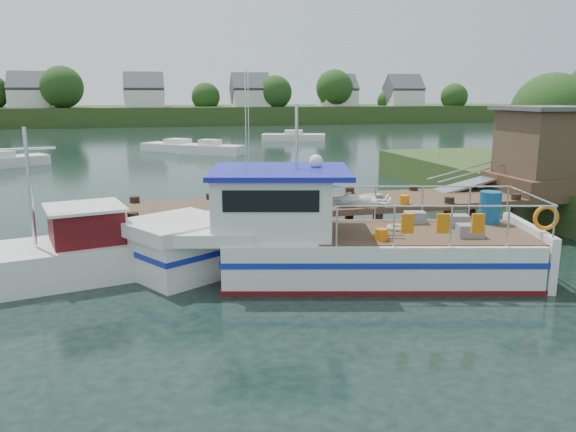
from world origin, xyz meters
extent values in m
plane|color=black|center=(0.00, 0.00, 0.00)|extent=(160.00, 160.00, 0.00)
cylinder|color=#332114|center=(14.00, 6.00, 1.52)|extent=(0.50, 0.50, 3.05)
sphere|color=#234317|center=(14.00, 6.00, 3.96)|extent=(3.90, 3.90, 3.90)
cube|color=#31461D|center=(0.00, 84.00, 1.40)|extent=(140.00, 24.00, 3.00)
cylinder|color=#332114|center=(-17.00, 75.00, 2.40)|extent=(0.60, 0.60, 4.80)
sphere|color=#234317|center=(-17.00, 75.00, 5.95)|extent=(6.34, 6.34, 6.34)
cylinder|color=#332114|center=(-6.00, 77.00, 1.50)|extent=(0.60, 0.60, 3.00)
sphere|color=#234317|center=(-6.00, 77.00, 3.72)|extent=(3.96, 3.96, 3.96)
cylinder|color=#332114|center=(5.00, 79.00, 1.80)|extent=(0.60, 0.60, 3.60)
sphere|color=#234317|center=(5.00, 79.00, 4.46)|extent=(4.75, 4.75, 4.75)
cylinder|color=#332114|center=(16.00, 75.00, 2.10)|extent=(0.60, 0.60, 4.20)
sphere|color=#234317|center=(16.00, 75.00, 5.21)|extent=(5.54, 5.54, 5.54)
cylinder|color=#332114|center=(27.00, 77.00, 2.40)|extent=(0.60, 0.60, 4.80)
sphere|color=#234317|center=(27.00, 77.00, 5.95)|extent=(6.34, 6.34, 6.34)
cylinder|color=#332114|center=(38.00, 79.00, 1.50)|extent=(0.60, 0.60, 3.00)
sphere|color=#234317|center=(38.00, 79.00, 3.72)|extent=(3.96, 3.96, 3.96)
cylinder|color=#332114|center=(49.00, 75.00, 1.80)|extent=(0.60, 0.60, 3.60)
sphere|color=#234317|center=(49.00, 75.00, 4.46)|extent=(4.75, 4.75, 4.75)
cube|color=silver|center=(-22.00, 78.00, 4.00)|extent=(6.00, 5.00, 3.00)
cube|color=#47474C|center=(-22.00, 78.00, 5.90)|extent=(6.20, 5.09, 5.09)
cube|color=silver|center=(-5.00, 77.00, 4.00)|extent=(6.00, 5.00, 3.00)
cube|color=#47474C|center=(-5.00, 77.00, 5.90)|extent=(6.20, 5.09, 5.09)
cube|color=silver|center=(12.00, 76.00, 4.00)|extent=(6.00, 5.00, 3.00)
cube|color=#47474C|center=(12.00, 76.00, 5.90)|extent=(6.20, 5.09, 5.09)
cube|color=silver|center=(28.00, 78.00, 4.00)|extent=(6.00, 5.00, 3.00)
cube|color=#47474C|center=(28.00, 78.00, 5.90)|extent=(6.20, 5.09, 5.09)
cube|color=silver|center=(40.00, 77.00, 4.00)|extent=(6.00, 5.00, 3.00)
cube|color=#47474C|center=(40.00, 77.00, 5.90)|extent=(6.20, 5.09, 5.09)
cube|color=#4D3624|center=(2.00, 0.00, 1.30)|extent=(16.00, 3.00, 0.20)
cylinder|color=black|center=(-5.50, -1.30, 0.65)|extent=(0.32, 0.32, 1.90)
cylinder|color=black|center=(-5.50, 1.30, 0.65)|extent=(0.32, 0.32, 1.90)
cylinder|color=black|center=(-3.00, -1.30, 0.65)|extent=(0.32, 0.32, 1.90)
cylinder|color=black|center=(-3.00, 1.30, 0.65)|extent=(0.32, 0.32, 1.90)
cylinder|color=black|center=(-0.50, -1.30, 0.65)|extent=(0.32, 0.32, 1.90)
cylinder|color=black|center=(-0.50, 1.30, 0.65)|extent=(0.32, 0.32, 1.90)
cylinder|color=black|center=(2.00, -1.30, 0.65)|extent=(0.32, 0.32, 1.90)
cylinder|color=black|center=(2.00, 1.30, 0.65)|extent=(0.32, 0.32, 1.90)
cylinder|color=black|center=(4.50, -1.30, 0.65)|extent=(0.32, 0.32, 1.90)
cylinder|color=black|center=(4.50, 1.30, 0.65)|extent=(0.32, 0.32, 1.90)
cylinder|color=black|center=(7.00, -1.30, 0.65)|extent=(0.32, 0.32, 1.90)
cylinder|color=black|center=(7.00, 1.30, 0.65)|extent=(0.32, 0.32, 1.90)
cylinder|color=black|center=(9.50, -1.30, 0.65)|extent=(0.32, 0.32, 1.90)
cylinder|color=black|center=(9.50, 1.30, 0.65)|extent=(0.32, 0.32, 1.90)
cube|color=#4D3624|center=(9.00, 0.00, 1.70)|extent=(3.20, 3.00, 0.60)
cube|color=#493729|center=(9.00, 0.00, 3.10)|extent=(2.60, 2.60, 2.40)
cube|color=#47474C|center=(9.00, 0.00, 4.40)|extent=(3.00, 3.00, 0.15)
cube|color=#A5A8AD|center=(6.70, 0.90, 1.65)|extent=(3.34, 0.90, 0.79)
cylinder|color=silver|center=(6.70, 0.50, 2.15)|extent=(3.34, 0.05, 0.76)
cylinder|color=silver|center=(6.70, 1.30, 2.15)|extent=(3.34, 0.05, 0.76)
cube|color=slate|center=(1.00, -1.00, 1.56)|extent=(0.60, 0.40, 0.30)
cube|color=slate|center=(2.00, -0.80, 1.56)|extent=(0.60, 0.40, 0.30)
cylinder|color=orange|center=(3.00, -1.10, 1.55)|extent=(0.30, 0.30, 0.28)
cylinder|color=navy|center=(0.20, 0.90, 1.84)|extent=(0.56, 0.56, 0.85)
cube|color=silver|center=(0.86, -3.78, 0.62)|extent=(8.56, 5.05, 1.23)
cube|color=silver|center=(-4.33, -2.49, 0.62)|extent=(3.12, 3.12, 1.23)
cube|color=silver|center=(-4.33, -2.49, 1.39)|extent=(3.44, 3.39, 0.37)
cube|color=silver|center=(-3.29, -2.74, 1.36)|extent=(2.81, 3.47, 0.32)
cube|color=#14279E|center=(0.86, -3.78, 0.77)|extent=(8.67, 5.12, 0.15)
cube|color=#14279E|center=(-4.33, -2.49, 0.77)|extent=(3.17, 3.17, 0.15)
cube|color=#5D0D12|center=(0.86, -3.78, 0.05)|extent=(8.67, 5.10, 0.15)
cube|color=#4D3624|center=(2.11, -4.09, 1.24)|extent=(6.30, 4.20, 0.04)
cube|color=silver|center=(4.91, -4.78, 0.72)|extent=(0.98, 3.17, 1.44)
cube|color=silver|center=(-1.83, -3.10, 2.03)|extent=(3.58, 3.42, 1.60)
cube|color=black|center=(-2.17, -4.46, 2.35)|extent=(2.29, 0.61, 0.53)
cube|color=black|center=(-1.50, -1.74, 2.35)|extent=(2.29, 0.61, 0.53)
cube|color=black|center=(-3.30, -2.74, 2.35)|extent=(0.51, 1.88, 0.53)
cube|color=#191C9D|center=(-1.63, -3.16, 2.89)|extent=(4.28, 3.89, 0.13)
cylinder|color=silver|center=(-1.21, -3.26, 3.80)|extent=(0.10, 0.10, 1.71)
cylinder|color=silver|center=(-2.59, -3.47, 4.23)|extent=(0.03, 0.03, 2.57)
cylinder|color=silver|center=(-2.33, -2.43, 4.23)|extent=(0.03, 0.03, 2.57)
sphere|color=silver|center=(-0.59, -2.97, 3.10)|extent=(0.47, 0.47, 0.39)
cylinder|color=silver|center=(1.91, -5.56, 2.25)|extent=(5.20, 1.34, 0.05)
cylinder|color=silver|center=(2.62, -2.69, 2.25)|extent=(5.20, 1.34, 0.05)
cylinder|color=silver|center=(4.89, -4.78, 2.25)|extent=(0.76, 2.87, 0.05)
cylinder|color=silver|center=(-0.63, -4.92, 1.74)|extent=(0.06, 0.06, 1.02)
cylinder|color=silver|center=(0.08, -2.06, 1.74)|extent=(0.06, 0.06, 1.02)
cylinder|color=silver|center=(0.72, -5.26, 1.74)|extent=(0.06, 0.06, 1.02)
cylinder|color=silver|center=(1.43, -2.39, 1.74)|extent=(0.06, 0.06, 1.02)
cylinder|color=silver|center=(2.07, -5.60, 1.74)|extent=(0.06, 0.06, 1.02)
cylinder|color=silver|center=(2.78, -2.73, 1.74)|extent=(0.06, 0.06, 1.02)
cylinder|color=silver|center=(3.42, -5.93, 1.74)|extent=(0.06, 0.06, 1.02)
cylinder|color=silver|center=(4.13, -3.07, 1.74)|extent=(0.06, 0.06, 1.02)
cylinder|color=silver|center=(4.51, -6.20, 1.74)|extent=(0.06, 0.06, 1.02)
cylinder|color=silver|center=(5.22, -3.34, 1.74)|extent=(0.06, 0.06, 1.02)
cube|color=slate|center=(2.99, -4.97, 1.42)|extent=(0.73, 0.57, 0.34)
cube|color=slate|center=(3.28, -3.82, 1.42)|extent=(0.73, 0.57, 0.34)
cube|color=slate|center=(2.34, -3.15, 1.42)|extent=(0.67, 0.54, 0.34)
cylinder|color=navy|center=(4.42, -3.67, 1.71)|extent=(0.73, 0.73, 0.94)
cylinder|color=orange|center=(0.63, -4.71, 1.40)|extent=(0.39, 0.39, 0.32)
torus|color=#BFB28C|center=(1.54, -3.72, 1.30)|extent=(0.73, 0.73, 0.13)
torus|color=orange|center=(4.73, -5.62, 1.82)|extent=(0.67, 0.26, 0.66)
cube|color=orange|center=(1.02, -5.36, 1.82)|extent=(0.32, 0.18, 0.48)
cube|color=orange|center=(1.85, -5.56, 1.82)|extent=(0.32, 0.18, 0.48)
cube|color=orange|center=(2.68, -5.77, 1.82)|extent=(0.32, 0.18, 0.48)
imported|color=silver|center=(0.16, -3.93, 2.17)|extent=(0.60, 0.77, 1.88)
cube|color=silver|center=(-7.21, -1.98, 0.49)|extent=(6.77, 3.80, 0.98)
cube|color=#4E0D10|center=(-6.73, -1.86, 1.43)|extent=(2.14, 2.14, 0.93)
cube|color=silver|center=(-6.73, -1.86, 1.92)|extent=(2.38, 2.38, 0.08)
cylinder|color=silver|center=(-7.97, -2.16, 2.56)|extent=(0.12, 0.12, 3.05)
cylinder|color=silver|center=(-7.97, -2.16, 3.54)|extent=(1.35, 0.38, 0.06)
cube|color=silver|center=(10.35, 41.19, 0.36)|extent=(7.09, 4.16, 0.72)
cube|color=silver|center=(10.35, 41.19, 0.91)|extent=(2.27, 2.09, 0.46)
cube|color=silver|center=(-14.81, 24.25, 0.36)|extent=(6.34, 4.87, 0.71)
cube|color=silver|center=(0.06, 29.29, 0.39)|extent=(5.70, 4.65, 0.78)
cube|color=silver|center=(0.06, 29.29, 0.98)|extent=(2.04, 1.98, 0.50)
cube|color=silver|center=(15.27, 16.46, 0.37)|extent=(7.74, 3.52, 0.75)
cube|color=silver|center=(15.27, 16.46, 0.94)|extent=(2.31, 2.06, 0.48)
cube|color=silver|center=(-2.41, 32.23, 0.36)|extent=(6.37, 6.12, 0.71)
cube|color=silver|center=(-2.41, 32.23, 0.89)|extent=(2.43, 2.41, 0.46)
camera|label=1|loc=(-5.02, -17.50, 4.88)|focal=35.00mm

